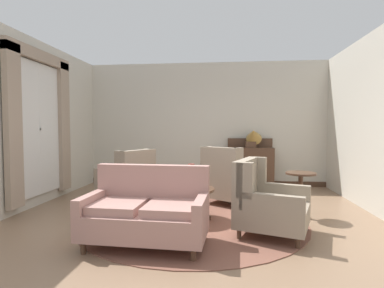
{
  "coord_description": "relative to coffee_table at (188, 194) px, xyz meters",
  "views": [
    {
      "loc": [
        0.49,
        -4.28,
        1.4
      ],
      "look_at": [
        -0.04,
        0.56,
        1.15
      ],
      "focal_mm": 28.64,
      "sensor_mm": 36.0,
      "label": 1
    }
  ],
  "objects": [
    {
      "name": "ground",
      "position": [
        0.07,
        -0.3,
        -0.39
      ],
      "size": [
        9.2,
        9.2,
        0.0
      ],
      "primitive_type": "plane",
      "color": "#896B51"
    },
    {
      "name": "wall_back",
      "position": [
        0.07,
        2.98,
        1.1
      ],
      "size": [
        6.0,
        0.08,
        3.0
      ],
      "primitive_type": "cube",
      "color": "beige",
      "rests_on": "ground"
    },
    {
      "name": "wall_left",
      "position": [
        -2.85,
        0.68,
        1.1
      ],
      "size": [
        0.08,
        4.6,
        3.0
      ],
      "primitive_type": "cube",
      "color": "beige",
      "rests_on": "ground"
    },
    {
      "name": "wall_right",
      "position": [
        3.0,
        0.68,
        1.1
      ],
      "size": [
        0.08,
        4.6,
        3.0
      ],
      "primitive_type": "cube",
      "color": "beige",
      "rests_on": "ground"
    },
    {
      "name": "baseboard_back",
      "position": [
        0.07,
        2.93,
        -0.33
      ],
      "size": [
        5.84,
        0.03,
        0.12
      ],
      "primitive_type": "cube",
      "color": "#4C3323",
      "rests_on": "ground"
    },
    {
      "name": "area_rug",
      "position": [
        0.07,
        -0.0,
        -0.39
      ],
      "size": [
        3.4,
        3.4,
        0.01
      ],
      "primitive_type": "cylinder",
      "color": "brown",
      "rests_on": "ground"
    },
    {
      "name": "window_with_curtains",
      "position": [
        -2.75,
        0.62,
        1.15
      ],
      "size": [
        0.12,
        1.83,
        2.64
      ],
      "color": "silver"
    },
    {
      "name": "coffee_table",
      "position": [
        0.0,
        0.0,
        0.0
      ],
      "size": [
        0.82,
        0.82,
        0.49
      ],
      "color": "#4C3323",
      "rests_on": "ground"
    },
    {
      "name": "porcelain_vase",
      "position": [
        0.05,
        0.03,
        0.24
      ],
      "size": [
        0.16,
        0.16,
        0.37
      ],
      "color": "brown",
      "rests_on": "coffee_table"
    },
    {
      "name": "settee",
      "position": [
        -0.37,
        -1.05,
        0.0
      ],
      "size": [
        1.48,
        0.86,
        0.93
      ],
      "rotation": [
        0.0,
        0.0,
        -0.05
      ],
      "color": "tan",
      "rests_on": "ground"
    },
    {
      "name": "armchair_beside_settee",
      "position": [
        0.6,
        1.03,
        0.05
      ],
      "size": [
        1.08,
        1.1,
        1.06
      ],
      "rotation": [
        0.0,
        0.0,
        2.56
      ],
      "color": "gray",
      "rests_on": "ground"
    },
    {
      "name": "armchair_near_window",
      "position": [
        1.11,
        -0.52,
        0.02
      ],
      "size": [
        1.09,
        1.09,
        0.98
      ],
      "rotation": [
        0.0,
        0.0,
        7.52
      ],
      "color": "gray",
      "rests_on": "ground"
    },
    {
      "name": "armchair_near_sideboard",
      "position": [
        -1.17,
        0.74,
        0.05
      ],
      "size": [
        1.08,
        1.06,
        1.02
      ],
      "rotation": [
        0.0,
        0.0,
        4.2
      ],
      "color": "gray",
      "rests_on": "ground"
    },
    {
      "name": "side_table",
      "position": [
        1.74,
        0.29,
        0.03
      ],
      "size": [
        0.46,
        0.46,
        0.71
      ],
      "color": "#4C3323",
      "rests_on": "ground"
    },
    {
      "name": "sideboard",
      "position": [
        1.16,
        2.69,
        0.14
      ],
      "size": [
        1.06,
        0.4,
        1.16
      ],
      "color": "#4C3323",
      "rests_on": "ground"
    },
    {
      "name": "gramophone",
      "position": [
        1.21,
        2.59,
        0.82
      ],
      "size": [
        0.43,
        0.53,
        0.55
      ],
      "color": "#4C3323",
      "rests_on": "sideboard"
    }
  ]
}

